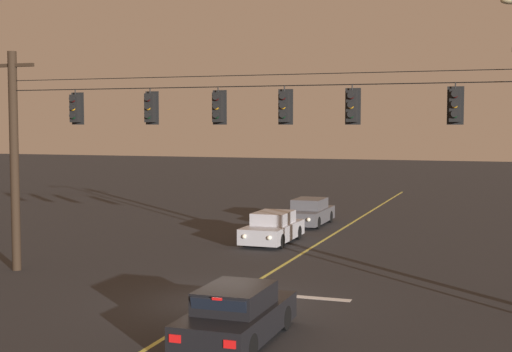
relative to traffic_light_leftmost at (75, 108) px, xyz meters
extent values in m
plane|color=#28282B|center=(6.32, -2.05, -5.87)|extent=(180.00, 180.00, 0.00)
cube|color=#D1C64C|center=(6.32, 6.02, -5.87)|extent=(0.14, 60.00, 0.01)
cube|color=silver|center=(8.22, -0.58, -5.87)|extent=(3.40, 0.36, 0.01)
cylinder|color=#2D2116|center=(-2.60, 0.02, -1.91)|extent=(0.32, 0.32, 7.93)
cube|color=#2D2116|center=(-2.60, 0.02, 1.55)|extent=(1.80, 0.12, 0.12)
cylinder|color=slate|center=(-2.60, 0.02, 1.20)|extent=(0.12, 0.12, 0.18)
cylinder|color=black|center=(6.32, 0.02, 0.65)|extent=(17.82, 0.03, 0.03)
cylinder|color=black|center=(6.32, 0.02, 1.00)|extent=(17.82, 0.02, 0.02)
cylinder|color=black|center=(0.00, 0.02, 0.56)|extent=(0.04, 0.04, 0.18)
cube|color=black|center=(0.00, 0.02, -0.01)|extent=(0.32, 0.26, 0.96)
cube|color=black|center=(0.00, 0.16, -0.01)|extent=(0.48, 0.03, 1.12)
sphere|color=#380A0A|center=(0.00, -0.14, 0.28)|extent=(0.17, 0.17, 0.17)
cylinder|color=black|center=(0.00, -0.18, 0.33)|extent=(0.20, 0.10, 0.20)
sphere|color=orange|center=(0.00, -0.14, -0.01)|extent=(0.17, 0.17, 0.17)
cylinder|color=black|center=(0.00, -0.18, 0.04)|extent=(0.20, 0.10, 0.20)
sphere|color=black|center=(0.00, -0.14, -0.29)|extent=(0.17, 0.17, 0.17)
cylinder|color=black|center=(0.00, -0.18, -0.25)|extent=(0.20, 0.10, 0.20)
cylinder|color=black|center=(2.90, 0.02, 0.56)|extent=(0.04, 0.04, 0.18)
cube|color=black|center=(2.90, 0.02, -0.01)|extent=(0.32, 0.26, 0.96)
cube|color=black|center=(2.90, 0.16, -0.01)|extent=(0.48, 0.03, 1.12)
sphere|color=#380A0A|center=(2.90, -0.14, 0.28)|extent=(0.17, 0.17, 0.17)
cylinder|color=black|center=(2.90, -0.18, 0.33)|extent=(0.20, 0.10, 0.20)
sphere|color=orange|center=(2.90, -0.14, -0.01)|extent=(0.17, 0.17, 0.17)
cylinder|color=black|center=(2.90, -0.18, 0.04)|extent=(0.20, 0.10, 0.20)
sphere|color=black|center=(2.90, -0.14, -0.29)|extent=(0.17, 0.17, 0.17)
cylinder|color=black|center=(2.90, -0.18, -0.25)|extent=(0.20, 0.10, 0.20)
cylinder|color=black|center=(5.36, 0.02, 0.56)|extent=(0.04, 0.04, 0.18)
cube|color=black|center=(5.36, 0.02, -0.01)|extent=(0.32, 0.26, 0.96)
cube|color=black|center=(5.36, 0.16, -0.01)|extent=(0.48, 0.03, 1.12)
sphere|color=#380A0A|center=(5.36, -0.14, 0.28)|extent=(0.17, 0.17, 0.17)
cylinder|color=black|center=(5.36, -0.18, 0.33)|extent=(0.20, 0.10, 0.20)
sphere|color=orange|center=(5.36, -0.14, -0.01)|extent=(0.17, 0.17, 0.17)
cylinder|color=black|center=(5.36, -0.18, 0.04)|extent=(0.20, 0.10, 0.20)
sphere|color=black|center=(5.36, -0.14, -0.29)|extent=(0.17, 0.17, 0.17)
cylinder|color=black|center=(5.36, -0.18, -0.25)|extent=(0.20, 0.10, 0.20)
cylinder|color=black|center=(7.61, 0.02, 0.56)|extent=(0.04, 0.04, 0.18)
cube|color=black|center=(7.61, 0.02, -0.01)|extent=(0.32, 0.26, 0.96)
cube|color=black|center=(7.61, 0.16, -0.01)|extent=(0.48, 0.03, 1.12)
sphere|color=#380A0A|center=(7.61, -0.14, 0.28)|extent=(0.17, 0.17, 0.17)
cylinder|color=black|center=(7.61, -0.18, 0.33)|extent=(0.20, 0.10, 0.20)
sphere|color=orange|center=(7.61, -0.14, -0.01)|extent=(0.17, 0.17, 0.17)
cylinder|color=black|center=(7.61, -0.18, 0.04)|extent=(0.20, 0.10, 0.20)
sphere|color=black|center=(7.61, -0.14, -0.29)|extent=(0.17, 0.17, 0.17)
cylinder|color=black|center=(7.61, -0.18, -0.25)|extent=(0.20, 0.10, 0.20)
cylinder|color=black|center=(9.76, 0.02, 0.56)|extent=(0.04, 0.04, 0.18)
cube|color=black|center=(9.76, 0.02, -0.01)|extent=(0.32, 0.26, 0.96)
cube|color=black|center=(9.76, 0.16, -0.01)|extent=(0.48, 0.03, 1.12)
sphere|color=#380A0A|center=(9.76, -0.14, 0.28)|extent=(0.17, 0.17, 0.17)
cylinder|color=black|center=(9.76, -0.18, 0.33)|extent=(0.20, 0.10, 0.20)
sphere|color=orange|center=(9.76, -0.14, -0.01)|extent=(0.17, 0.17, 0.17)
cylinder|color=black|center=(9.76, -0.18, 0.04)|extent=(0.20, 0.10, 0.20)
sphere|color=black|center=(9.76, -0.14, -0.29)|extent=(0.17, 0.17, 0.17)
cylinder|color=black|center=(9.76, -0.18, -0.25)|extent=(0.20, 0.10, 0.20)
cylinder|color=black|center=(12.80, 0.02, 0.56)|extent=(0.04, 0.04, 0.18)
cube|color=black|center=(12.80, 0.02, -0.01)|extent=(0.32, 0.26, 0.96)
cube|color=black|center=(12.80, 0.16, -0.01)|extent=(0.48, 0.03, 1.12)
sphere|color=#380A0A|center=(12.80, -0.14, 0.28)|extent=(0.17, 0.17, 0.17)
cylinder|color=black|center=(12.80, -0.18, 0.33)|extent=(0.20, 0.10, 0.20)
sphere|color=orange|center=(12.80, -0.14, -0.01)|extent=(0.17, 0.17, 0.17)
cylinder|color=black|center=(12.80, -0.18, 0.04)|extent=(0.20, 0.10, 0.20)
sphere|color=black|center=(12.80, -0.14, -0.29)|extent=(0.17, 0.17, 0.17)
cylinder|color=black|center=(12.80, -0.18, -0.25)|extent=(0.20, 0.10, 0.20)
cube|color=black|center=(8.12, -5.58, -5.37)|extent=(1.80, 4.30, 0.68)
cube|color=black|center=(8.12, -5.70, -4.76)|extent=(1.51, 2.15, 0.54)
cube|color=black|center=(8.12, -4.76, -4.76)|extent=(1.40, 0.21, 0.48)
cube|color=black|center=(8.12, -6.76, -4.76)|extent=(1.37, 0.18, 0.46)
cylinder|color=black|center=(7.33, -4.25, -5.55)|extent=(0.22, 0.64, 0.64)
cylinder|color=black|center=(8.92, -4.25, -5.55)|extent=(0.22, 0.64, 0.64)
cylinder|color=black|center=(7.33, -6.91, -5.55)|extent=(0.22, 0.64, 0.64)
cylinder|color=black|center=(8.92, -6.91, -5.55)|extent=(0.22, 0.64, 0.64)
cube|color=red|center=(7.48, -7.75, -5.27)|extent=(0.28, 0.03, 0.18)
cube|color=red|center=(8.77, -7.75, -5.27)|extent=(0.28, 0.03, 0.18)
cube|color=red|center=(8.12, -6.87, -4.53)|extent=(0.24, 0.04, 0.06)
cube|color=#A5A5AD|center=(4.31, 9.03, -5.37)|extent=(1.80, 4.30, 0.68)
cube|color=#A5A5AD|center=(4.31, 9.15, -4.76)|extent=(1.51, 2.15, 0.54)
cube|color=black|center=(4.31, 8.21, -4.76)|extent=(1.40, 0.21, 0.48)
cube|color=black|center=(4.31, 10.21, -4.76)|extent=(1.37, 0.18, 0.46)
cylinder|color=black|center=(5.10, 7.69, -5.55)|extent=(0.22, 0.64, 0.64)
cylinder|color=black|center=(3.52, 7.69, -5.55)|extent=(0.22, 0.64, 0.64)
cylinder|color=black|center=(5.10, 10.36, -5.55)|extent=(0.22, 0.64, 0.64)
cylinder|color=black|center=(3.52, 10.36, -5.55)|extent=(0.22, 0.64, 0.64)
sphere|color=white|center=(4.87, 6.86, -5.31)|extent=(0.20, 0.20, 0.20)
sphere|color=white|center=(3.75, 6.86, -5.31)|extent=(0.20, 0.20, 0.20)
cube|color=#4C4C51|center=(4.33, 15.25, -5.37)|extent=(1.80, 4.30, 0.68)
cube|color=#4C4C51|center=(4.33, 15.37, -4.76)|extent=(1.51, 2.15, 0.54)
cube|color=black|center=(4.33, 14.43, -4.76)|extent=(1.40, 0.21, 0.48)
cube|color=black|center=(4.33, 16.43, -4.76)|extent=(1.37, 0.18, 0.46)
cylinder|color=black|center=(5.12, 13.92, -5.55)|extent=(0.22, 0.64, 0.64)
cylinder|color=black|center=(3.53, 13.92, -5.55)|extent=(0.22, 0.64, 0.64)
cylinder|color=black|center=(5.12, 16.58, -5.55)|extent=(0.22, 0.64, 0.64)
cylinder|color=black|center=(3.53, 16.58, -5.55)|extent=(0.22, 0.64, 0.64)
sphere|color=white|center=(4.88, 13.08, -5.31)|extent=(0.20, 0.20, 0.20)
sphere|color=white|center=(3.77, 13.08, -5.31)|extent=(0.20, 0.20, 0.20)
ellipsoid|color=beige|center=(14.30, -1.81, 2.65)|extent=(0.56, 0.30, 0.22)
camera|label=1|loc=(14.40, -22.18, -0.55)|focal=51.65mm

